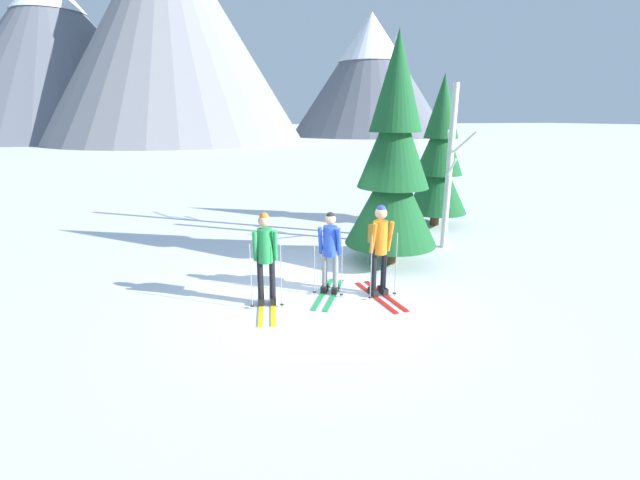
{
  "coord_description": "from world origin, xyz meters",
  "views": [
    {
      "loc": [
        -2.29,
        -7.52,
        3.39
      ],
      "look_at": [
        0.09,
        0.23,
        1.05
      ],
      "focal_mm": 24.03,
      "sensor_mm": 36.0,
      "label": 1
    }
  ],
  "objects_px": {
    "skier_in_orange": "(380,245)",
    "birch_tree_tall": "(393,141)",
    "skier_in_blue": "(330,250)",
    "pine_tree_mid": "(439,159)",
    "pine_tree_near": "(394,164)",
    "birch_tree_slender": "(450,168)",
    "skier_in_green": "(265,253)"
  },
  "relations": [
    {
      "from": "skier_in_green",
      "to": "pine_tree_mid",
      "type": "relative_size",
      "value": 0.38
    },
    {
      "from": "pine_tree_mid",
      "to": "skier_in_orange",
      "type": "bearing_deg",
      "value": -131.48
    },
    {
      "from": "skier_in_green",
      "to": "pine_tree_near",
      "type": "height_order",
      "value": "pine_tree_near"
    },
    {
      "from": "skier_in_orange",
      "to": "birch_tree_tall",
      "type": "relative_size",
      "value": 0.34
    },
    {
      "from": "pine_tree_near",
      "to": "birch_tree_slender",
      "type": "height_order",
      "value": "pine_tree_near"
    },
    {
      "from": "birch_tree_tall",
      "to": "pine_tree_near",
      "type": "bearing_deg",
      "value": -115.72
    },
    {
      "from": "skier_in_blue",
      "to": "birch_tree_tall",
      "type": "bearing_deg",
      "value": 49.48
    },
    {
      "from": "skier_in_blue",
      "to": "birch_tree_tall",
      "type": "relative_size",
      "value": 0.31
    },
    {
      "from": "pine_tree_mid",
      "to": "birch_tree_slender",
      "type": "distance_m",
      "value": 2.48
    },
    {
      "from": "skier_in_blue",
      "to": "birch_tree_slender",
      "type": "bearing_deg",
      "value": 27.83
    },
    {
      "from": "skier_in_green",
      "to": "skier_in_blue",
      "type": "height_order",
      "value": "skier_in_green"
    },
    {
      "from": "birch_tree_slender",
      "to": "pine_tree_near",
      "type": "bearing_deg",
      "value": -159.29
    },
    {
      "from": "skier_in_blue",
      "to": "skier_in_orange",
      "type": "relative_size",
      "value": 0.91
    },
    {
      "from": "skier_in_green",
      "to": "skier_in_orange",
      "type": "relative_size",
      "value": 0.97
    },
    {
      "from": "skier_in_green",
      "to": "birch_tree_tall",
      "type": "distance_m",
      "value": 5.9
    },
    {
      "from": "pine_tree_near",
      "to": "pine_tree_mid",
      "type": "bearing_deg",
      "value": 44.25
    },
    {
      "from": "pine_tree_mid",
      "to": "birch_tree_tall",
      "type": "relative_size",
      "value": 0.86
    },
    {
      "from": "skier_in_blue",
      "to": "pine_tree_near",
      "type": "xyz_separation_m",
      "value": [
        1.94,
        1.32,
        1.48
      ]
    },
    {
      "from": "birch_tree_slender",
      "to": "skier_in_green",
      "type": "bearing_deg",
      "value": -156.86
    },
    {
      "from": "skier_in_green",
      "to": "skier_in_orange",
      "type": "bearing_deg",
      "value": -5.42
    },
    {
      "from": "skier_in_orange",
      "to": "pine_tree_near",
      "type": "xyz_separation_m",
      "value": [
        1.07,
        1.68,
        1.34
      ]
    },
    {
      "from": "pine_tree_near",
      "to": "birch_tree_tall",
      "type": "distance_m",
      "value": 2.45
    },
    {
      "from": "birch_tree_slender",
      "to": "skier_in_orange",
      "type": "bearing_deg",
      "value": -141.32
    },
    {
      "from": "skier_in_blue",
      "to": "pine_tree_mid",
      "type": "bearing_deg",
      "value": 40.68
    },
    {
      "from": "skier_in_green",
      "to": "pine_tree_near",
      "type": "relative_size",
      "value": 0.34
    },
    {
      "from": "skier_in_green",
      "to": "birch_tree_tall",
      "type": "relative_size",
      "value": 0.33
    },
    {
      "from": "pine_tree_near",
      "to": "skier_in_blue",
      "type": "bearing_deg",
      "value": -145.8
    },
    {
      "from": "skier_in_orange",
      "to": "pine_tree_mid",
      "type": "relative_size",
      "value": 0.39
    },
    {
      "from": "skier_in_blue",
      "to": "skier_in_green",
      "type": "bearing_deg",
      "value": -172.99
    },
    {
      "from": "skier_in_green",
      "to": "birch_tree_slender",
      "type": "bearing_deg",
      "value": 23.14
    },
    {
      "from": "pine_tree_mid",
      "to": "birch_tree_slender",
      "type": "xyz_separation_m",
      "value": [
        -1.09,
        -2.23,
        0.0
      ]
    },
    {
      "from": "birch_tree_tall",
      "to": "skier_in_blue",
      "type": "bearing_deg",
      "value": -130.52
    }
  ]
}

